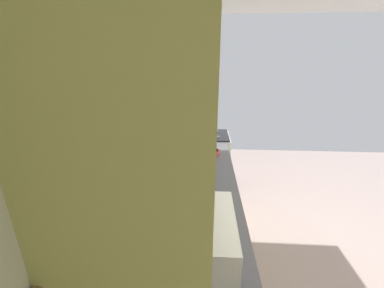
% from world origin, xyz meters
% --- Properties ---
extents(ground_plane, '(6.76, 6.76, 0.00)m').
position_xyz_m(ground_plane, '(0.00, 0.00, 0.00)').
color(ground_plane, gray).
extents(wall_back, '(4.35, 0.12, 2.63)m').
position_xyz_m(wall_back, '(0.00, 1.64, 1.32)').
color(wall_back, beige).
rests_on(wall_back, ground_plane).
extents(counter_run, '(3.38, 0.62, 0.89)m').
position_xyz_m(counter_run, '(-0.42, 1.28, 0.44)').
color(counter_run, '#C4BB61').
rests_on(counter_run, ground_plane).
extents(upper_cabinets, '(2.31, 0.31, 0.71)m').
position_xyz_m(upper_cabinets, '(-0.42, 1.42, 1.84)').
color(upper_cabinets, '#BEBE64').
extents(oven_range, '(0.63, 0.67, 1.07)m').
position_xyz_m(oven_range, '(1.58, 1.25, 0.46)').
color(oven_range, '#B7BABF').
rests_on(oven_range, ground_plane).
extents(microwave, '(0.51, 0.38, 0.33)m').
position_xyz_m(microwave, '(-0.86, 1.30, 1.06)').
color(microwave, white).
rests_on(microwave, counter_run).
extents(bowl, '(0.19, 0.19, 0.06)m').
position_xyz_m(bowl, '(0.82, 1.20, 0.92)').
color(bowl, '#D84C47').
rests_on(bowl, counter_run).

